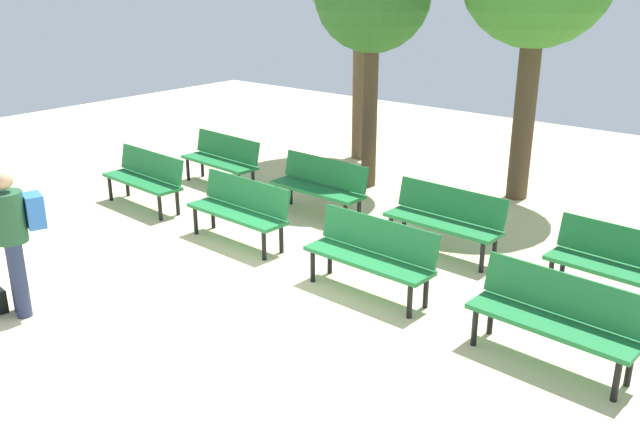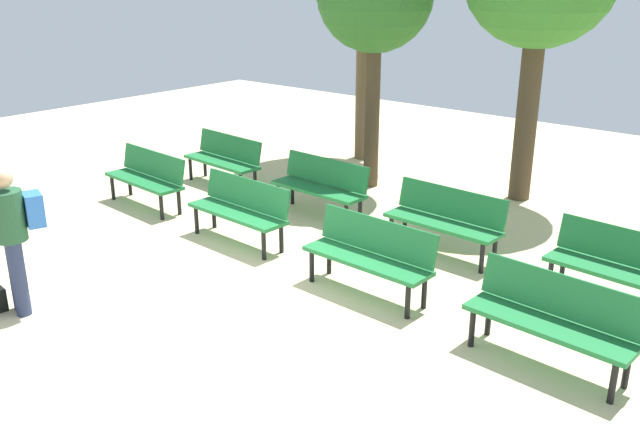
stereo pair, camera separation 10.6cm
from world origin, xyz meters
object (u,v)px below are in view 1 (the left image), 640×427
object	(u,v)px
bench_r0_c1	(240,207)
bench_r1_c3	(623,263)
bench_r0_c3	(555,314)
bench_r1_c1	(320,184)
bench_r0_c2	(372,252)
bench_r1_c2	(445,217)
visitor_with_backpack	(15,233)
bench_r1_c0	(222,157)
bench_r0_c0	(145,176)

from	to	relation	value
bench_r0_c1	bench_r1_c3	bearing A→B (deg)	18.49
bench_r0_c3	bench_r0_c1	bearing A→B (deg)	179.52
bench_r1_c1	bench_r0_c2	bearing A→B (deg)	-36.16
bench_r1_c3	bench_r1_c2	bearing A→B (deg)	-178.01
bench_r0_c2	bench_r1_c2	world-z (taller)	same
bench_r1_c3	visitor_with_backpack	bearing A→B (deg)	-134.89
bench_r1_c2	bench_r0_c2	bearing A→B (deg)	-89.98
bench_r0_c1	bench_r1_c1	size ratio (longest dim) A/B	1.00
bench_r0_c3	bench_r1_c0	distance (m)	6.96
bench_r0_c0	bench_r0_c1	bearing A→B (deg)	0.74
bench_r0_c2	bench_r0_c3	bearing A→B (deg)	-1.99
bench_r0_c1	bench_r1_c3	distance (m)	4.84
bench_r0_c2	visitor_with_backpack	xyz separation A→B (m)	(-2.65, -2.83, 0.43)
bench_r0_c1	bench_r0_c2	distance (m)	2.32
bench_r0_c0	bench_r1_c1	xyz separation A→B (m)	(2.40, 1.43, 0.00)
visitor_with_backpack	bench_r1_c0	bearing A→B (deg)	-49.98
bench_r0_c0	bench_r0_c2	distance (m)	4.57
bench_r0_c0	bench_r0_c2	size ratio (longest dim) A/B	1.01
bench_r0_c3	bench_r1_c1	xyz separation A→B (m)	(-4.38, 1.83, 0.00)
bench_r0_c2	bench_r0_c3	size ratio (longest dim) A/B	0.99
bench_r0_c1	bench_r1_c0	bearing A→B (deg)	144.45
bench_r0_c1	bench_r1_c1	xyz separation A→B (m)	(0.15, 1.54, 0.00)
bench_r0_c2	bench_r1_c1	distance (m)	2.74
bench_r0_c0	bench_r1_c0	size ratio (longest dim) A/B	1.00
bench_r0_c3	bench_r1_c0	xyz separation A→B (m)	(-6.68, 1.96, 0.00)
bench_r1_c2	bench_r1_c3	distance (m)	2.28
bench_r0_c2	bench_r1_c2	size ratio (longest dim) A/B	1.00
bench_r0_c1	bench_r1_c0	xyz separation A→B (m)	(-2.15, 1.66, 0.00)
bench_r1_c0	bench_r1_c3	distance (m)	6.80
bench_r1_c1	bench_r1_c2	distance (m)	2.22
bench_r0_c2	bench_r1_c3	bearing A→B (deg)	34.47
bench_r1_c1	visitor_with_backpack	distance (m)	4.57
bench_r0_c2	bench_r0_c3	xyz separation A→B (m)	(2.22, -0.14, 0.00)
bench_r1_c2	bench_r0_c1	bearing A→B (deg)	-146.60
bench_r0_c3	bench_r1_c0	bearing A→B (deg)	166.89
bench_r1_c0	bench_r1_c2	size ratio (longest dim) A/B	1.01
visitor_with_backpack	bench_r0_c3	bearing A→B (deg)	-132.34
bench_r0_c0	bench_r1_c2	distance (m)	4.80
bench_r0_c1	bench_r0_c3	bearing A→B (deg)	-1.48
bench_r0_c2	bench_r1_c1	size ratio (longest dim) A/B	1.00
bench_r0_c0	bench_r1_c3	world-z (taller)	same
bench_r0_c1	bench_r0_c3	world-z (taller)	same
bench_r1_c0	bench_r1_c3	world-z (taller)	same
bench_r0_c3	bench_r1_c1	distance (m)	4.75
bench_r0_c3	bench_r1_c1	bearing A→B (deg)	160.50
bench_r0_c2	bench_r1_c0	bearing A→B (deg)	159.42
bench_r0_c1	bench_r0_c3	size ratio (longest dim) A/B	1.00
visitor_with_backpack	bench_r1_c3	bearing A→B (deg)	-120.23
bench_r1_c0	bench_r1_c3	bearing A→B (deg)	1.48
bench_r0_c3	bench_r1_c2	size ratio (longest dim) A/B	1.00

